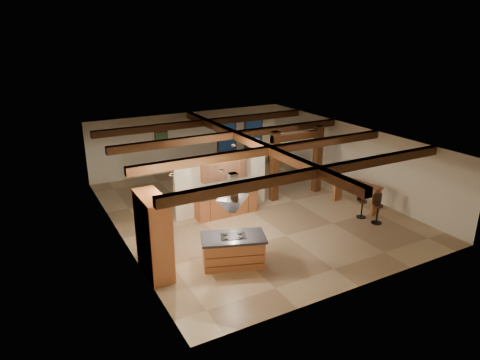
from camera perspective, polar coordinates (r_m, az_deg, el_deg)
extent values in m
plane|color=tan|center=(16.80, 1.38, -4.07)|extent=(12.00, 12.00, 0.00)
plane|color=silver|center=(21.46, -6.64, 5.16)|extent=(10.00, 0.00, 10.00)
plane|color=silver|center=(11.88, 16.18, -7.63)|extent=(10.00, 0.00, 10.00)
plane|color=silver|center=(14.58, -15.88, -2.44)|extent=(0.00, 12.00, 12.00)
plane|color=silver|center=(19.16, 14.50, 2.91)|extent=(0.00, 12.00, 12.00)
plane|color=#3A2112|center=(15.87, 1.47, 5.58)|extent=(12.00, 12.00, 0.00)
cube|color=#3E1C0F|center=(12.74, 10.50, 1.09)|extent=(10.00, 0.25, 0.28)
cube|color=#3E1C0F|center=(14.83, 3.98, 3.99)|extent=(10.00, 0.25, 0.28)
cube|color=#3E1C0F|center=(17.00, -0.74, 6.05)|extent=(10.00, 0.25, 0.28)
cube|color=#3E1C0F|center=(19.38, -4.52, 7.65)|extent=(10.00, 0.25, 0.28)
cube|color=#3E1C0F|center=(15.90, 1.46, 5.09)|extent=(0.28, 12.00, 0.28)
cube|color=#3E1C0F|center=(17.38, 4.60, 1.80)|extent=(0.30, 0.30, 2.90)
cube|color=#3E1C0F|center=(18.63, 10.29, 2.76)|extent=(0.30, 0.30, 2.90)
cube|color=#3E1C0F|center=(17.68, 7.70, 5.86)|extent=(2.50, 0.28, 0.28)
cube|color=silver|center=(16.36, -2.50, -0.59)|extent=(3.80, 0.18, 2.20)
cube|color=#AD5F37|center=(12.43, -11.45, -7.23)|extent=(0.64, 1.60, 2.40)
cube|color=silver|center=(12.53, -10.12, -7.17)|extent=(0.06, 0.62, 0.95)
cube|color=black|center=(12.46, -10.00, -6.31)|extent=(0.01, 0.50, 0.28)
cube|color=#AD5F37|center=(16.28, -1.86, -3.21)|extent=(2.40, 0.60, 0.86)
cube|color=black|center=(16.11, -1.87, -1.67)|extent=(2.50, 0.66, 0.08)
cube|color=#AD5F37|center=(15.97, -2.25, 1.75)|extent=(1.80, 0.34, 0.95)
cube|color=silver|center=(15.81, -1.96, 1.58)|extent=(1.74, 0.02, 0.90)
pyramid|color=silver|center=(12.38, -0.95, -4.25)|extent=(1.10, 1.10, 0.45)
cube|color=silver|center=(12.08, -0.97, -0.73)|extent=(0.26, 0.22, 0.73)
cube|color=#3E1C0F|center=(22.20, -1.79, 5.89)|extent=(1.10, 0.05, 1.70)
cube|color=black|center=(22.17, -1.75, 5.87)|extent=(0.95, 0.02, 1.55)
cube|color=#3E1C0F|center=(22.95, 1.80, 6.34)|extent=(1.10, 0.05, 1.70)
cube|color=black|center=(22.92, 1.84, 6.32)|extent=(0.95, 0.02, 1.55)
cube|color=#3E1C0F|center=(20.85, -10.43, 5.25)|extent=(0.65, 0.04, 0.85)
cube|color=#275C31|center=(20.83, -10.41, 5.24)|extent=(0.55, 0.01, 0.75)
cylinder|color=silver|center=(12.32, -2.49, 1.31)|extent=(0.16, 0.16, 0.03)
cylinder|color=silver|center=(14.98, -0.90, 4.63)|extent=(0.16, 0.16, 0.03)
cylinder|color=silver|center=(12.07, -9.09, 0.70)|extent=(0.16, 0.16, 0.03)
cube|color=#AD5F37|center=(12.96, -0.92, -9.51)|extent=(1.99, 1.45, 0.85)
cube|color=black|center=(12.74, -0.93, -7.67)|extent=(2.14, 1.60, 0.08)
cube|color=black|center=(12.72, -0.93, -7.49)|extent=(0.87, 0.72, 0.02)
imported|color=#371D0D|center=(19.08, -2.15, -0.10)|extent=(2.06, 1.60, 0.64)
imported|color=black|center=(22.59, 0.99, 2.99)|extent=(2.20, 1.29, 0.60)
imported|color=silver|center=(16.13, -1.25, -0.98)|extent=(0.57, 0.49, 0.26)
cube|color=#AD5F37|center=(17.35, 15.38, -0.33)|extent=(0.85, 2.09, 0.06)
cube|color=#AD5F37|center=(17.06, 17.67, -2.81)|extent=(0.47, 0.18, 1.01)
cube|color=#AD5F37|center=(18.04, 12.92, -1.15)|extent=(0.47, 0.18, 1.01)
cube|color=#3E1C0F|center=(22.89, 4.51, 3.10)|extent=(0.47, 0.47, 0.56)
cylinder|color=black|center=(22.79, 4.54, 3.98)|extent=(0.07, 0.07, 0.18)
cone|color=#FFE099|center=(22.74, 4.55, 4.41)|extent=(0.31, 0.31, 0.20)
cylinder|color=black|center=(16.24, 17.95, -3.28)|extent=(0.34, 0.34, 0.07)
cube|color=black|center=(16.30, 17.82, -2.35)|extent=(0.31, 0.17, 0.38)
cylinder|color=black|center=(16.37, 17.82, -4.40)|extent=(0.06, 0.06, 0.67)
cylinder|color=black|center=(16.50, 17.71, -5.43)|extent=(0.38, 0.38, 0.03)
cylinder|color=black|center=(16.58, 16.03, -2.76)|extent=(0.32, 0.32, 0.06)
cube|color=black|center=(16.57, 15.63, -1.97)|extent=(0.30, 0.13, 0.36)
cylinder|color=black|center=(16.70, 15.93, -3.79)|extent=(0.05, 0.05, 0.63)
cylinder|color=black|center=(16.82, 15.84, -4.75)|extent=(0.36, 0.36, 0.03)
cube|color=#3E1C0F|center=(18.10, -2.21, -0.76)|extent=(0.53, 0.53, 0.06)
cube|color=#3E1C0F|center=(18.12, -2.69, 0.51)|extent=(0.42, 0.18, 0.76)
cylinder|color=#3E1C0F|center=(17.96, -2.21, -1.75)|extent=(0.05, 0.05, 0.42)
cylinder|color=#3E1C0F|center=(18.18, -1.43, -1.47)|extent=(0.05, 0.05, 0.42)
cylinder|color=#3E1C0F|center=(18.19, -2.96, -1.48)|extent=(0.05, 0.05, 0.42)
cylinder|color=#3E1C0F|center=(18.41, -2.18, -1.20)|extent=(0.05, 0.05, 0.42)
cube|color=#3E1C0F|center=(19.08, -5.15, 0.26)|extent=(0.53, 0.53, 0.06)
cube|color=#3E1C0F|center=(18.81, -4.76, 1.19)|extent=(0.42, 0.18, 0.76)
cylinder|color=#3E1C0F|center=(19.39, -5.09, -0.18)|extent=(0.05, 0.05, 0.42)
cylinder|color=#3E1C0F|center=(19.18, -5.86, -0.43)|extent=(0.05, 0.05, 0.42)
cylinder|color=#3E1C0F|center=(19.15, -4.41, -0.42)|extent=(0.05, 0.05, 0.42)
cylinder|color=#3E1C0F|center=(18.94, -5.18, -0.67)|extent=(0.05, 0.05, 0.42)
cube|color=#3E1C0F|center=(18.57, -0.64, -0.22)|extent=(0.53, 0.53, 0.06)
cube|color=#3E1C0F|center=(18.58, -1.11, 1.02)|extent=(0.42, 0.18, 0.76)
cylinder|color=#3E1C0F|center=(18.42, -0.63, -1.18)|extent=(0.05, 0.05, 0.42)
cylinder|color=#3E1C0F|center=(18.65, 0.11, -0.91)|extent=(0.05, 0.05, 0.42)
cylinder|color=#3E1C0F|center=(18.65, -1.38, -0.92)|extent=(0.05, 0.05, 0.42)
cylinder|color=#3E1C0F|center=(18.88, -0.64, -0.66)|extent=(0.05, 0.05, 0.42)
cube|color=#3E1C0F|center=(19.53, -3.60, 0.75)|extent=(0.53, 0.53, 0.06)
cube|color=#3E1C0F|center=(19.26, -3.19, 1.66)|extent=(0.42, 0.18, 0.76)
cylinder|color=#3E1C0F|center=(19.83, -3.56, 0.31)|extent=(0.05, 0.05, 0.42)
cylinder|color=#3E1C0F|center=(19.62, -4.29, 0.08)|extent=(0.05, 0.05, 0.42)
cylinder|color=#3E1C0F|center=(19.60, -2.88, 0.08)|extent=(0.05, 0.05, 0.42)
cylinder|color=#3E1C0F|center=(19.38, -3.61, -0.16)|extent=(0.05, 0.05, 0.42)
cube|color=#3E1C0F|center=(19.05, 0.85, 0.30)|extent=(0.53, 0.53, 0.06)
cube|color=#3E1C0F|center=(19.06, 0.39, 1.50)|extent=(0.42, 0.18, 0.76)
cylinder|color=#3E1C0F|center=(18.90, 0.87, -0.63)|extent=(0.05, 0.05, 0.42)
cylinder|color=#3E1C0F|center=(19.14, 1.57, -0.38)|extent=(0.05, 0.05, 0.42)
cylinder|color=#3E1C0F|center=(19.12, 0.12, -0.39)|extent=(0.05, 0.05, 0.42)
cylinder|color=#3E1C0F|center=(19.35, 0.82, -0.14)|extent=(0.05, 0.05, 0.42)
cube|color=#3E1C0F|center=(19.98, -2.11, 1.22)|extent=(0.53, 0.53, 0.06)
cube|color=#3E1C0F|center=(19.73, -1.70, 2.12)|extent=(0.42, 0.18, 0.76)
cylinder|color=#3E1C0F|center=(20.29, -2.09, 0.78)|extent=(0.05, 0.05, 0.42)
cylinder|color=#3E1C0F|center=(20.07, -2.80, 0.56)|extent=(0.05, 0.05, 0.42)
cylinder|color=#3E1C0F|center=(20.06, -1.41, 0.57)|extent=(0.05, 0.05, 0.42)
cylinder|color=#3E1C0F|center=(19.83, -2.11, 0.34)|extent=(0.05, 0.05, 0.42)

